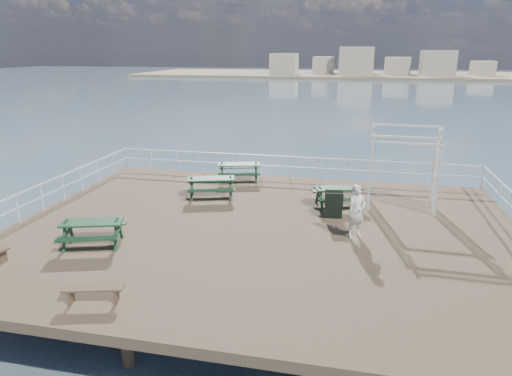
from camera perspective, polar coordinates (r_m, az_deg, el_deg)
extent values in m
cube|color=brown|center=(16.42, 0.71, -5.52)|extent=(18.00, 14.00, 0.30)
plane|color=#445D72|center=(55.54, 9.22, 8.36)|extent=(300.00, 300.00, 0.00)
cube|color=tan|center=(150.53, 17.43, 13.30)|extent=(160.00, 40.00, 0.80)
cube|color=beige|center=(148.72, 3.62, 15.30)|extent=(8.00, 8.00, 6.00)
cube|color=beige|center=(147.36, 8.39, 14.94)|extent=(6.00, 8.00, 5.00)
cube|color=beige|center=(146.90, 12.44, 15.32)|extent=(10.00, 8.00, 8.00)
cube|color=beige|center=(147.35, 17.22, 14.39)|extent=(7.00, 8.00, 5.00)
cube|color=beige|center=(148.54, 21.61, 14.38)|extent=(9.00, 8.00, 7.00)
cube|color=beige|center=(151.05, 26.54, 13.25)|extent=(6.00, 8.00, 4.00)
cylinder|color=brown|center=(24.13, -14.26, -1.63)|extent=(0.36, 0.36, 2.10)
cylinder|color=brown|center=(22.14, 23.23, -4.22)|extent=(0.36, 0.36, 2.10)
cube|color=silver|center=(22.51, 4.28, 3.88)|extent=(17.70, 0.07, 0.07)
cube|color=silver|center=(22.63, 4.25, 2.65)|extent=(17.70, 0.05, 0.05)
cylinder|color=silver|center=(25.39, -15.96, 3.62)|extent=(0.05, 0.05, 1.10)
cube|color=silver|center=(19.71, -25.35, 0.36)|extent=(0.07, 13.70, 0.07)
cube|color=silver|center=(19.85, -25.17, -1.02)|extent=(0.05, 13.70, 0.05)
cube|color=#12311D|center=(19.60, -5.66, 1.17)|extent=(2.14, 1.34, 0.07)
cube|color=#12311D|center=(20.32, -5.62, 0.80)|extent=(1.99, 0.87, 0.06)
cube|color=#12311D|center=(19.05, -5.64, -0.31)|extent=(1.99, 0.87, 0.06)
cube|color=#12311D|center=(19.72, -8.04, 0.14)|extent=(0.57, 1.56, 0.07)
cube|color=#12311D|center=(19.70, -3.21, 0.27)|extent=(0.57, 1.56, 0.07)
cube|color=#12311D|center=(20.05, -7.99, 0.26)|extent=(0.26, 0.57, 0.97)
cube|color=#12311D|center=(19.42, -8.08, -0.30)|extent=(0.26, 0.57, 0.97)
cube|color=#12311D|center=(20.03, -3.24, 0.39)|extent=(0.26, 0.57, 0.97)
cube|color=#12311D|center=(19.40, -3.17, -0.17)|extent=(0.26, 0.57, 0.97)
cube|color=#12311D|center=(19.75, -5.61, -0.35)|extent=(1.72, 0.62, 0.07)
cube|color=#12311D|center=(22.01, -2.15, 2.98)|extent=(2.10, 1.23, 0.07)
cube|color=#12311D|center=(22.72, -2.13, 2.60)|extent=(1.98, 0.75, 0.05)
cube|color=#12311D|center=(21.45, -2.15, 1.73)|extent=(1.98, 0.75, 0.05)
cube|color=#12311D|center=(22.11, -4.27, 2.10)|extent=(0.47, 1.56, 0.07)
cube|color=#12311D|center=(22.10, 0.00, 2.14)|extent=(0.47, 1.56, 0.07)
cube|color=#12311D|center=(22.44, -4.23, 2.18)|extent=(0.22, 0.57, 0.96)
cube|color=#12311D|center=(21.81, -4.30, 1.74)|extent=(0.22, 0.57, 0.96)
cube|color=#12311D|center=(22.43, -0.03, 2.22)|extent=(0.22, 0.57, 0.96)
cube|color=#12311D|center=(21.80, 0.02, 1.78)|extent=(0.22, 0.57, 0.96)
cube|color=#12311D|center=(22.14, -2.13, 1.63)|extent=(1.72, 0.51, 0.07)
cube|color=#12311D|center=(18.67, 10.29, -0.02)|extent=(1.99, 1.28, 0.06)
cube|color=#12311D|center=(19.32, 9.73, -0.33)|extent=(1.84, 0.85, 0.05)
cube|color=#12311D|center=(18.20, 10.79, -1.48)|extent=(1.84, 0.85, 0.05)
cube|color=#12311D|center=(18.56, 7.95, -1.04)|extent=(0.56, 1.44, 0.06)
cube|color=#12311D|center=(19.00, 12.48, -0.86)|extent=(0.56, 1.44, 0.06)
cube|color=#12311D|center=(18.86, 7.72, -0.90)|extent=(0.25, 0.53, 0.90)
cube|color=#12311D|center=(18.29, 8.18, -1.49)|extent=(0.25, 0.53, 0.90)
cube|color=#12311D|center=(19.29, 12.18, -0.73)|extent=(0.25, 0.53, 0.90)
cube|color=#12311D|center=(18.74, 12.77, -1.30)|extent=(0.25, 0.53, 0.90)
cube|color=#12311D|center=(18.82, 10.21, -1.49)|extent=(1.59, 0.61, 0.06)
cube|color=#12311D|center=(15.65, -19.87, -4.06)|extent=(2.05, 1.28, 0.06)
cube|color=#12311D|center=(16.33, -19.21, -4.28)|extent=(1.91, 0.82, 0.05)
cube|color=#12311D|center=(15.19, -20.35, -6.01)|extent=(1.91, 0.82, 0.05)
cube|color=#12311D|center=(15.99, -22.52, -5.18)|extent=(0.54, 1.50, 0.06)
cube|color=#12311D|center=(15.57, -16.91, -5.17)|extent=(0.54, 1.50, 0.06)
cube|color=#12311D|center=(16.29, -22.18, -4.94)|extent=(0.24, 0.55, 0.93)
cube|color=#12311D|center=(15.73, -22.83, -5.79)|extent=(0.24, 0.55, 0.93)
cube|color=#12311D|center=(15.88, -16.67, -4.92)|extent=(0.24, 0.55, 0.93)
cube|color=#12311D|center=(15.31, -17.13, -5.81)|extent=(0.24, 0.55, 0.93)
cube|color=#12311D|center=(15.83, -19.68, -5.83)|extent=(1.65, 0.58, 0.06)
cube|color=brown|center=(15.74, -29.23, -7.48)|extent=(0.13, 0.34, 0.40)
cube|color=brown|center=(12.38, -19.71, -11.70)|extent=(1.54, 0.74, 0.06)
cube|color=brown|center=(12.65, -22.11, -12.44)|extent=(0.16, 0.33, 0.37)
cube|color=brown|center=(12.33, -17.05, -12.69)|extent=(0.16, 0.33, 0.37)
cube|color=silver|center=(18.31, 14.10, 1.31)|extent=(0.10, 0.10, 2.69)
cube|color=silver|center=(19.62, 14.16, 2.34)|extent=(0.10, 0.10, 2.69)
cube|color=silver|center=(18.49, 21.75, 0.74)|extent=(0.10, 0.10, 2.69)
cube|color=silver|center=(19.78, 21.32, 1.79)|extent=(0.10, 0.10, 2.69)
cube|color=silver|center=(18.05, 18.34, 5.28)|extent=(2.70, 0.18, 0.09)
cube|color=silver|center=(19.37, 18.12, 6.05)|extent=(2.70, 0.18, 0.09)
cube|color=silver|center=(18.61, 18.39, 7.40)|extent=(2.70, 0.17, 0.08)
cube|color=black|center=(17.23, 9.70, -2.25)|extent=(0.69, 0.34, 1.09)
cube|color=black|center=(17.44, 9.66, -2.01)|extent=(0.69, 0.34, 1.09)
imported|color=silver|center=(15.64, 12.46, -2.89)|extent=(0.81, 0.75, 1.85)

